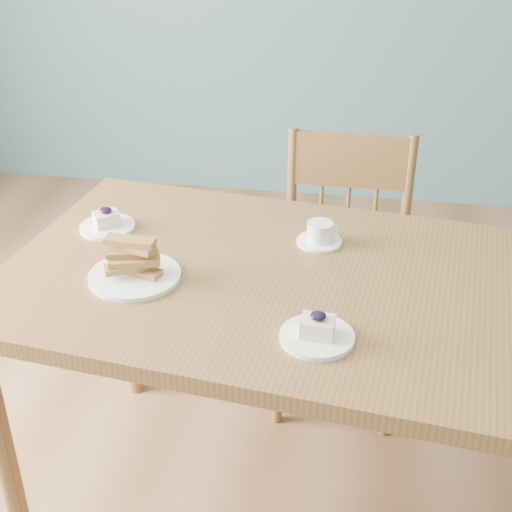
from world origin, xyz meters
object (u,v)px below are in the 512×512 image
dining_table (304,307)px  cheesecake_plate_near (317,333)px  dining_chair (342,275)px  biscotti_plate (134,266)px  coffee_cup (320,234)px  cheesecake_plate_far (107,223)px

dining_table → cheesecake_plate_near: (0.05, -0.24, 0.10)m
dining_chair → dining_table: bearing=-97.1°
cheesecake_plate_near → biscotti_plate: bearing=158.8°
dining_table → dining_chair: (0.08, 0.59, -0.25)m
coffee_cup → cheesecake_plate_far: bearing=161.3°
dining_chair → biscotti_plate: size_ratio=4.14×
cheesecake_plate_far → coffee_cup: cheesecake_plate_far is taller
cheesecake_plate_near → dining_table: bearing=102.0°
dining_chair → cheesecake_plate_near: (-0.03, -0.83, 0.35)m
dining_table → cheesecake_plate_far: bearing=169.4°
cheesecake_plate_near → cheesecake_plate_far: (-0.63, 0.43, -0.00)m
cheesecake_plate_far → coffee_cup: (0.60, 0.01, 0.01)m
biscotti_plate → dining_chair: bearing=52.7°
cheesecake_plate_far → coffee_cup: bearing=1.2°
dining_chair → cheesecake_plate_far: dining_chair is taller
coffee_cup → biscotti_plate: size_ratio=0.54×
coffee_cup → dining_table: bearing=-115.9°
dining_table → dining_chair: 0.65m
dining_table → coffee_cup: size_ratio=13.18×
cheesecake_plate_far → biscotti_plate: bearing=-57.2°
cheesecake_plate_near → cheesecake_plate_far: size_ratio=1.07×
dining_chair → cheesecake_plate_near: bearing=-91.3°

